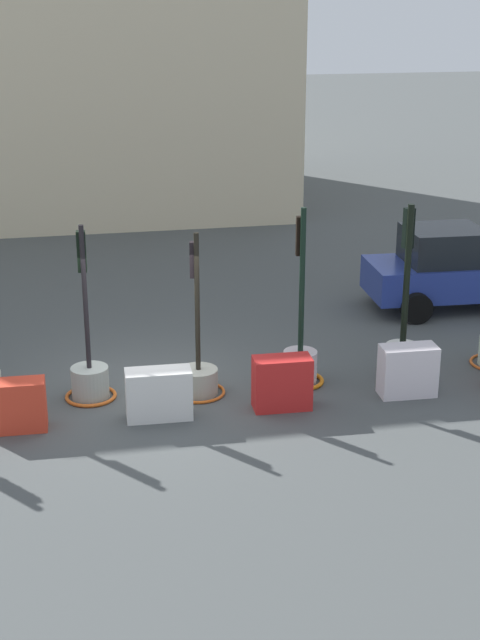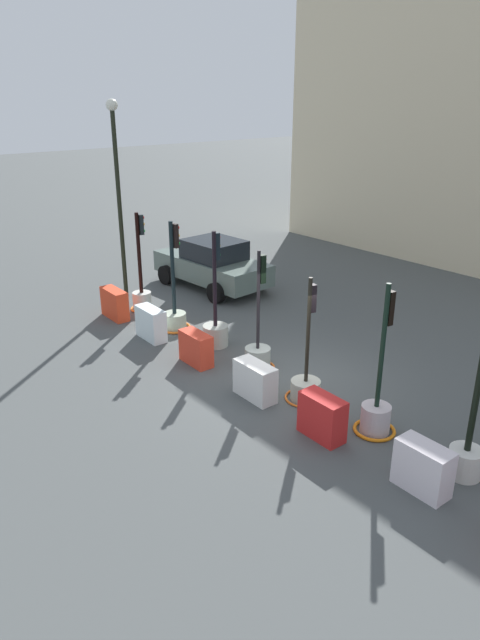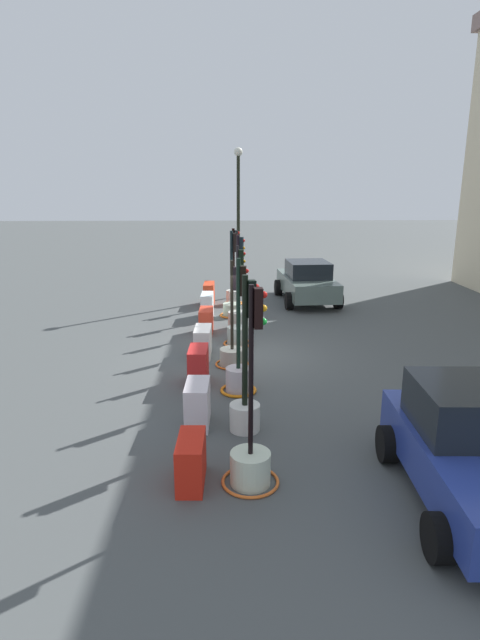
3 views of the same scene
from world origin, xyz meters
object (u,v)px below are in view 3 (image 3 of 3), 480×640
object	(u,v)px
traffic_light_0	(234,290)
traffic_light_6	(245,398)
construction_barrier_3	(203,342)
construction_barrier_5	(198,404)
construction_barrier_0	(209,294)
construction_barrier_1	(207,306)
traffic_light_3	(238,330)
traffic_light_5	(239,372)
construction_barrier_2	(206,321)
traffic_light_1	(232,303)
traffic_light_4	(232,351)
traffic_light_7	(251,457)
street_lamp_post	(238,208)
car_blue_estate	(468,450)
car_grey_saloon	(307,282)
traffic_light_2	(238,312)
construction_barrier_4	(198,366)
construction_barrier_6	(191,461)

from	to	relation	value
traffic_light_0	traffic_light_6	xyz separation A→B (m)	(11.21, 0.02, 0.08)
construction_barrier_3	construction_barrier_5	world-z (taller)	construction_barrier_5
traffic_light_6	construction_barrier_0	bearing A→B (deg)	-174.67
construction_barrier_3	construction_barrier_1	bearing A→B (deg)	-179.78
traffic_light_3	traffic_light_5	xyz separation A→B (m)	(3.71, -0.08, 0.05)
traffic_light_5	construction_barrier_0	size ratio (longest dim) A/B	2.82
traffic_light_0	construction_barrier_2	world-z (taller)	traffic_light_0
traffic_light_1	construction_barrier_0	xyz separation A→B (m)	(-1.93, -0.92, -0.07)
traffic_light_4	traffic_light_5	bearing A→B (deg)	3.71
traffic_light_0	traffic_light_3	distance (m)	5.55
construction_barrier_3	traffic_light_7	bearing A→B (deg)	9.13
street_lamp_post	traffic_light_1	bearing A→B (deg)	-5.55
traffic_light_0	construction_barrier_0	bearing A→B (deg)	-84.81
traffic_light_4	street_lamp_post	size ratio (longest dim) A/B	0.46
construction_barrier_2	car_blue_estate	size ratio (longest dim) A/B	0.25
car_grey_saloon	car_blue_estate	distance (m)	14.02
construction_barrier_2	traffic_light_2	bearing A→B (deg)	118.55
construction_barrier_0	construction_barrier_4	world-z (taller)	construction_barrier_0
construction_barrier_1	construction_barrier_3	size ratio (longest dim) A/B	0.98
traffic_light_4	construction_barrier_6	bearing A→B (deg)	-7.74
traffic_light_2	construction_barrier_6	world-z (taller)	traffic_light_2
traffic_light_1	car_grey_saloon	bearing A→B (deg)	126.64
traffic_light_4	street_lamp_post	xyz separation A→B (m)	(-8.88, 0.42, 3.48)
construction_barrier_2	car_blue_estate	distance (m)	10.29
construction_barrier_0	traffic_light_5	bearing A→B (deg)	5.99
traffic_light_3	construction_barrier_2	distance (m)	1.60
traffic_light_0	traffic_light_7	xyz separation A→B (m)	(13.10, 0.03, -0.13)
construction_barrier_4	car_blue_estate	bearing A→B (deg)	41.33
traffic_light_1	car_blue_estate	bearing A→B (deg)	16.40
traffic_light_5	traffic_light_6	distance (m)	1.96
construction_barrier_3	construction_barrier_4	distance (m)	2.07
construction_barrier_1	car_blue_estate	world-z (taller)	car_blue_estate
traffic_light_2	construction_barrier_5	bearing A→B (deg)	-8.17
traffic_light_3	construction_barrier_1	distance (m)	3.51
traffic_light_7	construction_barrier_2	size ratio (longest dim) A/B	3.35
traffic_light_5	construction_barrier_4	world-z (taller)	traffic_light_5
traffic_light_4	construction_barrier_2	world-z (taller)	traffic_light_4
construction_barrier_6	street_lamp_post	size ratio (longest dim) A/B	0.16
traffic_light_0	traffic_light_7	size ratio (longest dim) A/B	0.94
traffic_light_3	construction_barrier_1	size ratio (longest dim) A/B	2.87
traffic_light_3	traffic_light_7	xyz separation A→B (m)	(7.55, 0.01, 0.02)
traffic_light_1	traffic_light_2	xyz separation A→B (m)	(1.71, 0.19, 0.04)
construction_barrier_0	street_lamp_post	world-z (taller)	street_lamp_post
traffic_light_1	traffic_light_6	size ratio (longest dim) A/B	1.01
car_grey_saloon	car_blue_estate	bearing A→B (deg)	0.85
construction_barrier_5	car_blue_estate	xyz separation A→B (m)	(2.70, 4.27, 0.40)
traffic_light_3	construction_barrier_5	xyz separation A→B (m)	(5.40, -0.97, -0.00)
traffic_light_5	car_grey_saloon	xyz separation A→B (m)	(-9.63, 3.17, 0.35)
car_blue_estate	construction_barrier_3	bearing A→B (deg)	-148.35
construction_barrier_2	construction_barrier_6	xyz separation A→B (m)	(8.74, 0.05, -0.02)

